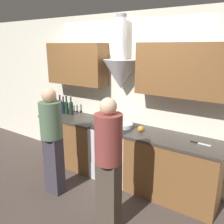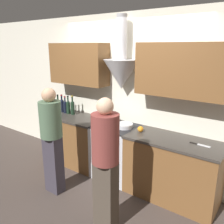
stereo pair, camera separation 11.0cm
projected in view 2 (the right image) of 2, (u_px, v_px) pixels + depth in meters
The scene contains 16 objects.
ground_plane at pixel (104, 184), 3.73m from camera, with size 12.00×12.00×0.00m, color #423833.
wall_back at pixel (127, 87), 3.78m from camera, with size 8.40×0.56×2.60m.
counter_left at pixel (76, 139), 4.37m from camera, with size 1.17×0.62×0.88m.
counter_right at pixel (172, 169), 3.32m from camera, with size 1.30×0.62×0.88m.
stove_range at pixel (116, 151), 3.86m from camera, with size 0.66×0.60×0.88m.
wine_bottle_0 at pixel (58, 105), 4.54m from camera, with size 0.08×0.08×0.33m.
wine_bottle_1 at pixel (62, 105), 4.49m from camera, with size 0.08×0.08×0.34m.
wine_bottle_2 at pixel (65, 106), 4.43m from camera, with size 0.07×0.07×0.32m.
wine_bottle_3 at pixel (68, 107), 4.38m from camera, with size 0.07×0.07×0.34m.
wine_bottle_4 at pixel (73, 107), 4.33m from camera, with size 0.07×0.07×0.35m.
stock_pot at pixel (108, 119), 3.81m from camera, with size 0.26×0.26×0.16m.
mixing_bowl at pixel (124, 126), 3.66m from camera, with size 0.28×0.28×0.06m.
orange_fruit at pixel (140, 129), 3.47m from camera, with size 0.09×0.09×0.09m.
chefs_knife at pixel (200, 145), 3.02m from camera, with size 0.26×0.04×0.01m.
person_foreground_left at pixel (52, 136), 3.35m from camera, with size 0.31×0.31×1.56m.
person_foreground_right at pixel (105, 160), 2.64m from camera, with size 0.31×0.31×1.59m.
Camera 2 is at (2.03, -2.59, 2.11)m, focal length 38.00 mm.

